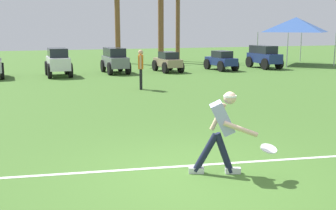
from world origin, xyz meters
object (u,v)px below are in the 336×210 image
at_px(palm_tree_far_left, 118,17).
at_px(parked_car_slot_c, 58,61).
at_px(frisbee_thrower, 222,128).
at_px(palm_tree_right_of_centre, 178,16).
at_px(teammate_near_sideline, 141,66).
at_px(palm_tree_left_of_centre, 161,10).
at_px(parked_car_slot_g, 264,56).
at_px(event_tent, 296,25).
at_px(parked_car_slot_f, 221,60).
at_px(parked_car_slot_d, 115,60).
at_px(frisbee_in_flight, 269,149).
at_px(parked_car_slot_e, 168,61).

bearing_deg(palm_tree_far_left, parked_car_slot_c, -123.76).
bearing_deg(frisbee_thrower, palm_tree_right_of_centre, 71.71).
height_order(teammate_near_sideline, palm_tree_left_of_centre, palm_tree_left_of_centre).
distance_m(parked_car_slot_g, event_tent, 3.97).
bearing_deg(frisbee_thrower, palm_tree_far_left, 82.30).
bearing_deg(palm_tree_right_of_centre, teammate_near_sideline, -116.05).
relative_size(parked_car_slot_g, palm_tree_right_of_centre, 0.47).
bearing_deg(parked_car_slot_f, frisbee_thrower, -115.81).
distance_m(teammate_near_sideline, parked_car_slot_d, 6.23).
xyz_separation_m(teammate_near_sideline, parked_car_slot_d, (0.25, 6.23, -0.22)).
height_order(frisbee_in_flight, palm_tree_right_of_centre, palm_tree_right_of_centre).
xyz_separation_m(teammate_near_sideline, parked_car_slot_c, (-2.75, 5.66, -0.20)).
bearing_deg(parked_car_slot_e, event_tent, 9.79).
bearing_deg(event_tent, frisbee_in_flight, -126.19).
bearing_deg(event_tent, frisbee_thrower, -128.21).
bearing_deg(teammate_near_sideline, palm_tree_far_left, 81.97).
distance_m(palm_tree_left_of_centre, palm_tree_right_of_centre, 1.48).
xyz_separation_m(parked_car_slot_c, parked_car_slot_f, (9.05, 0.14, -0.18)).
xyz_separation_m(parked_car_slot_f, event_tent, (6.12, 1.74, 2.01)).
height_order(teammate_near_sideline, parked_car_slot_e, teammate_near_sideline).
bearing_deg(palm_tree_right_of_centre, parked_car_slot_c, -142.08).
distance_m(parked_car_slot_d, palm_tree_left_of_centre, 8.07).
bearing_deg(palm_tree_right_of_centre, event_tent, -38.94).
relative_size(teammate_near_sideline, parked_car_slot_g, 0.64).
bearing_deg(frisbee_in_flight, parked_car_slot_e, 76.99).
bearing_deg(parked_car_slot_d, palm_tree_right_of_centre, 47.14).
distance_m(palm_tree_far_left, palm_tree_left_of_centre, 3.07).
xyz_separation_m(frisbee_in_flight, event_tent, (13.03, 17.81, 2.08)).
relative_size(frisbee_in_flight, parked_car_slot_e, 0.14).
bearing_deg(palm_tree_left_of_centre, parked_car_slot_e, -104.53).
distance_m(parked_car_slot_c, event_tent, 15.39).
relative_size(parked_car_slot_e, palm_tree_right_of_centre, 0.43).
bearing_deg(teammate_near_sideline, parked_car_slot_g, 33.24).
xyz_separation_m(parked_car_slot_g, palm_tree_left_of_centre, (-4.46, 6.22, 2.85)).
bearing_deg(palm_tree_left_of_centre, parked_car_slot_d, -126.85).
bearing_deg(palm_tree_right_of_centre, frisbee_thrower, -108.29).
bearing_deg(parked_car_slot_c, teammate_near_sideline, -64.09).
distance_m(frisbee_thrower, parked_car_slot_d, 16.12).
height_order(parked_car_slot_d, palm_tree_right_of_centre, palm_tree_right_of_centre).
bearing_deg(parked_car_slot_c, parked_car_slot_f, 0.86).
height_order(parked_car_slot_e, parked_car_slot_g, parked_car_slot_g).
bearing_deg(teammate_near_sideline, parked_car_slot_c, 115.91).
bearing_deg(palm_tree_left_of_centre, palm_tree_right_of_centre, 13.35).
relative_size(parked_car_slot_g, event_tent, 0.67).
height_order(frisbee_thrower, frisbee_in_flight, frisbee_thrower).
bearing_deg(frisbee_thrower, parked_car_slot_e, 74.45).
xyz_separation_m(parked_car_slot_g, palm_tree_far_left, (-7.48, 6.34, 2.36)).
height_order(frisbee_thrower, parked_car_slot_e, frisbee_thrower).
height_order(frisbee_thrower, palm_tree_far_left, palm_tree_far_left).
relative_size(frisbee_thrower, palm_tree_right_of_centre, 0.27).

